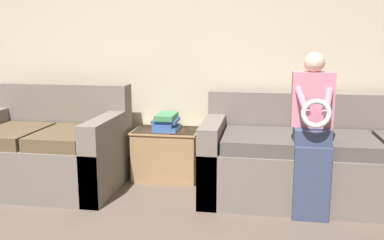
{
  "coord_description": "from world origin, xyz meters",
  "views": [
    {
      "loc": [
        0.9,
        -1.33,
        1.33
      ],
      "look_at": [
        0.41,
        1.63,
        0.74
      ],
      "focal_mm": 40.0,
      "sensor_mm": 36.0,
      "label": 1
    }
  ],
  "objects_px": {
    "book_stack": "(166,122)",
    "side_shelf": "(167,153)",
    "couch_main": "(334,161)",
    "couch_side": "(49,151)",
    "child_left_seated": "(312,128)"
  },
  "relations": [
    {
      "from": "book_stack",
      "to": "side_shelf",
      "type": "bearing_deg",
      "value": 44.26
    },
    {
      "from": "couch_side",
      "to": "child_left_seated",
      "type": "xyz_separation_m",
      "value": [
        2.26,
        -0.27,
        0.34
      ]
    },
    {
      "from": "couch_main",
      "to": "child_left_seated",
      "type": "height_order",
      "value": "child_left_seated"
    },
    {
      "from": "child_left_seated",
      "to": "couch_main",
      "type": "bearing_deg",
      "value": 57.72
    },
    {
      "from": "couch_main",
      "to": "book_stack",
      "type": "xyz_separation_m",
      "value": [
        -1.48,
        0.26,
        0.23
      ]
    },
    {
      "from": "couch_side",
      "to": "child_left_seated",
      "type": "distance_m",
      "value": 2.3
    },
    {
      "from": "couch_main",
      "to": "side_shelf",
      "type": "height_order",
      "value": "couch_main"
    },
    {
      "from": "book_stack",
      "to": "child_left_seated",
      "type": "bearing_deg",
      "value": -26.5
    },
    {
      "from": "couch_main",
      "to": "couch_side",
      "type": "relative_size",
      "value": 1.64
    },
    {
      "from": "couch_main",
      "to": "couch_side",
      "type": "xyz_separation_m",
      "value": [
        -2.49,
        -0.1,
        0.01
      ]
    },
    {
      "from": "couch_side",
      "to": "side_shelf",
      "type": "relative_size",
      "value": 2.17
    },
    {
      "from": "couch_main",
      "to": "side_shelf",
      "type": "xyz_separation_m",
      "value": [
        -1.48,
        0.26,
        -0.07
      ]
    },
    {
      "from": "couch_main",
      "to": "book_stack",
      "type": "relative_size",
      "value": 7.2
    },
    {
      "from": "couch_side",
      "to": "side_shelf",
      "type": "height_order",
      "value": "couch_side"
    },
    {
      "from": "book_stack",
      "to": "couch_side",
      "type": "bearing_deg",
      "value": -160.34
    }
  ]
}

